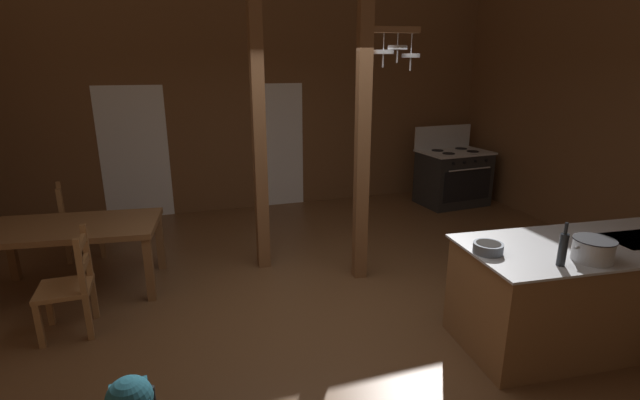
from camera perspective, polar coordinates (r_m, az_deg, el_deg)
The scene contains 14 objects.
ground_plane at distance 4.52m, azimuth 1.19°, elevation -15.28°, with size 9.04×8.45×0.10m, color brown.
wall_back at distance 7.63m, azimuth -8.75°, elevation 16.31°, with size 9.04×0.14×4.65m, color brown.
glazed_door_back_left at distance 7.58m, azimuth -22.20°, elevation 5.38°, with size 1.00×0.01×2.05m, color white.
glazed_panel_back_right at distance 7.74m, azimuth -5.21°, elevation 6.76°, with size 0.84×0.01×2.05m, color white.
kitchen_island at distance 4.60m, azimuth 30.02°, elevation -10.00°, with size 2.24×1.15×0.90m.
stove_range at distance 8.19m, azimuth 16.28°, elevation 2.82°, with size 1.19×0.89×1.32m.
support_post_with_pot_rack at distance 4.88m, azimuth 5.77°, elevation 8.12°, with size 0.67×0.26×3.00m.
support_post_center at distance 5.18m, azimuth -7.61°, elevation 7.16°, with size 0.14×0.14×3.00m.
dining_table at distance 5.42m, azimuth -28.55°, elevation -3.63°, with size 1.80×1.10×0.74m.
ladderback_chair_near_window at distance 4.68m, azimuth -28.78°, elevation -9.39°, with size 0.45×0.45×0.95m.
ladderback_chair_by_post at distance 6.43m, azimuth -28.20°, elevation -2.51°, with size 0.51×0.51×0.95m.
stockpot_on_counter at distance 4.04m, azimuth 31.03°, elevation -5.36°, with size 0.37×0.30×0.17m.
mixing_bowl_on_counter at distance 3.86m, azimuth 20.31°, elevation -5.66°, with size 0.23×0.23×0.08m.
bottle_tall_on_counter at distance 3.81m, azimuth 28.14°, elevation -5.40°, with size 0.06×0.06×0.34m.
Camera 1 is at (-1.27, -3.62, 2.33)m, focal length 25.54 mm.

